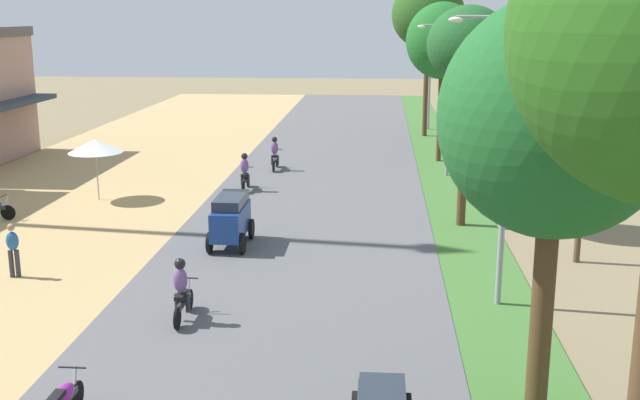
{
  "coord_description": "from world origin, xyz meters",
  "views": [
    {
      "loc": [
        2.59,
        -3.07,
        7.57
      ],
      "look_at": [
        0.73,
        20.76,
        1.77
      ],
      "focal_mm": 43.25,
      "sensor_mm": 36.0,
      "label": 1
    }
  ],
  "objects_px": {
    "median_tree_fourth": "(443,41)",
    "streetlamp_mid": "(450,88)",
    "utility_pole_far": "(588,115)",
    "motorbike_ahead_third": "(182,291)",
    "median_tree_second": "(556,119)",
    "motorbike_ahead_second": "(64,400)",
    "streetlamp_far": "(430,66)",
    "streetlamp_near": "(507,141)",
    "median_tree_third": "(468,47)",
    "pedestrian_on_shoulder": "(13,247)",
    "vendor_umbrella": "(95,146)",
    "car_van_blue": "(231,218)",
    "motorbike_ahead_fifth": "(275,154)",
    "utility_pole_near": "(511,78)",
    "median_tree_fifth": "(428,15)",
    "motorbike_ahead_fourth": "(245,173)"
  },
  "relations": [
    {
      "from": "median_tree_fifth",
      "to": "motorbike_ahead_fifth",
      "type": "xyz_separation_m",
      "value": [
        -7.92,
        -11.61,
        -6.63
      ]
    },
    {
      "from": "car_van_blue",
      "to": "motorbike_ahead_second",
      "type": "relative_size",
      "value": 1.34
    },
    {
      "from": "pedestrian_on_shoulder",
      "to": "median_tree_third",
      "type": "distance_m",
      "value": 16.14
    },
    {
      "from": "streetlamp_near",
      "to": "streetlamp_mid",
      "type": "distance_m",
      "value": 16.71
    },
    {
      "from": "streetlamp_far",
      "to": "motorbike_ahead_second",
      "type": "relative_size",
      "value": 3.96
    },
    {
      "from": "motorbike_ahead_fifth",
      "to": "motorbike_ahead_fourth",
      "type": "bearing_deg",
      "value": -98.37
    },
    {
      "from": "utility_pole_near",
      "to": "motorbike_ahead_second",
      "type": "xyz_separation_m",
      "value": [
        -11.82,
        -23.98,
        -4.08
      ]
    },
    {
      "from": "streetlamp_far",
      "to": "motorbike_ahead_fourth",
      "type": "bearing_deg",
      "value": -115.18
    },
    {
      "from": "motorbike_ahead_fourth",
      "to": "motorbike_ahead_second",
      "type": "bearing_deg",
      "value": -89.96
    },
    {
      "from": "median_tree_fourth",
      "to": "median_tree_fifth",
      "type": "distance_m",
      "value": 8.6
    },
    {
      "from": "median_tree_fourth",
      "to": "streetlamp_far",
      "type": "height_order",
      "value": "median_tree_fourth"
    },
    {
      "from": "vendor_umbrella",
      "to": "streetlamp_mid",
      "type": "height_order",
      "value": "streetlamp_mid"
    },
    {
      "from": "median_tree_second",
      "to": "utility_pole_near",
      "type": "height_order",
      "value": "utility_pole_near"
    },
    {
      "from": "median_tree_fifth",
      "to": "motorbike_ahead_fourth",
      "type": "height_order",
      "value": "median_tree_fifth"
    },
    {
      "from": "median_tree_fifth",
      "to": "car_van_blue",
      "type": "bearing_deg",
      "value": -107.45
    },
    {
      "from": "utility_pole_near",
      "to": "pedestrian_on_shoulder",
      "type": "bearing_deg",
      "value": -136.11
    },
    {
      "from": "median_tree_fifth",
      "to": "streetlamp_near",
      "type": "xyz_separation_m",
      "value": [
        0.4,
        -29.0,
        -3.04
      ]
    },
    {
      "from": "median_tree_fifth",
      "to": "motorbike_ahead_second",
      "type": "distance_m",
      "value": 37.59
    },
    {
      "from": "pedestrian_on_shoulder",
      "to": "median_tree_fourth",
      "type": "bearing_deg",
      "value": 54.91
    },
    {
      "from": "motorbike_ahead_second",
      "to": "motorbike_ahead_third",
      "type": "distance_m",
      "value": 5.21
    },
    {
      "from": "vendor_umbrella",
      "to": "motorbike_ahead_fifth",
      "type": "xyz_separation_m",
      "value": [
        6.47,
        6.7,
        -1.45
      ]
    },
    {
      "from": "vendor_umbrella",
      "to": "streetlamp_near",
      "type": "relative_size",
      "value": 0.33
    },
    {
      "from": "pedestrian_on_shoulder",
      "to": "motorbike_ahead_fourth",
      "type": "relative_size",
      "value": 0.9
    },
    {
      "from": "vendor_umbrella",
      "to": "motorbike_ahead_fourth",
      "type": "bearing_deg",
      "value": 19.85
    },
    {
      "from": "median_tree_fourth",
      "to": "streetlamp_near",
      "type": "height_order",
      "value": "median_tree_fourth"
    },
    {
      "from": "median_tree_third",
      "to": "streetlamp_mid",
      "type": "xyz_separation_m",
      "value": [
        0.2,
        8.83,
        -2.22
      ]
    },
    {
      "from": "median_tree_second",
      "to": "motorbike_ahead_second",
      "type": "relative_size",
      "value": 4.39
    },
    {
      "from": "pedestrian_on_shoulder",
      "to": "utility_pole_far",
      "type": "distance_m",
      "value": 17.41
    },
    {
      "from": "utility_pole_far",
      "to": "motorbike_ahead_third",
      "type": "height_order",
      "value": "utility_pole_far"
    },
    {
      "from": "median_tree_fifth",
      "to": "utility_pole_far",
      "type": "relative_size",
      "value": 1.08
    },
    {
      "from": "median_tree_fourth",
      "to": "motorbike_ahead_third",
      "type": "distance_m",
      "value": 24.29
    },
    {
      "from": "pedestrian_on_shoulder",
      "to": "motorbike_ahead_third",
      "type": "distance_m",
      "value": 6.42
    },
    {
      "from": "streetlamp_mid",
      "to": "streetlamp_far",
      "type": "height_order",
      "value": "streetlamp_mid"
    },
    {
      "from": "median_tree_fourth",
      "to": "motorbike_ahead_fifth",
      "type": "distance_m",
      "value": 10.28
    },
    {
      "from": "streetlamp_mid",
      "to": "car_van_blue",
      "type": "bearing_deg",
      "value": -123.71
    },
    {
      "from": "streetlamp_near",
      "to": "motorbike_ahead_fifth",
      "type": "bearing_deg",
      "value": 115.56
    },
    {
      "from": "car_van_blue",
      "to": "motorbike_ahead_fifth",
      "type": "height_order",
      "value": "car_van_blue"
    },
    {
      "from": "median_tree_third",
      "to": "streetlamp_near",
      "type": "distance_m",
      "value": 8.13
    },
    {
      "from": "median_tree_fourth",
      "to": "motorbike_ahead_fourth",
      "type": "xyz_separation_m",
      "value": [
        -8.88,
        -7.72,
        -5.36
      ]
    },
    {
      "from": "utility_pole_far",
      "to": "motorbike_ahead_third",
      "type": "xyz_separation_m",
      "value": [
        -11.04,
        -5.79,
        -3.75
      ]
    },
    {
      "from": "vendor_umbrella",
      "to": "streetlamp_far",
      "type": "bearing_deg",
      "value": 55.13
    },
    {
      "from": "pedestrian_on_shoulder",
      "to": "motorbike_ahead_fifth",
      "type": "xyz_separation_m",
      "value": [
        5.46,
        16.33,
        -0.11
      ]
    },
    {
      "from": "car_van_blue",
      "to": "median_tree_fourth",
      "type": "bearing_deg",
      "value": 63.43
    },
    {
      "from": "vendor_umbrella",
      "to": "median_tree_second",
      "type": "relative_size",
      "value": 0.32
    },
    {
      "from": "utility_pole_near",
      "to": "utility_pole_far",
      "type": "height_order",
      "value": "utility_pole_near"
    },
    {
      "from": "median_tree_second",
      "to": "utility_pole_near",
      "type": "relative_size",
      "value": 0.89
    },
    {
      "from": "streetlamp_near",
      "to": "utility_pole_near",
      "type": "height_order",
      "value": "utility_pole_near"
    },
    {
      "from": "median_tree_fourth",
      "to": "streetlamp_mid",
      "type": "xyz_separation_m",
      "value": [
        0.12,
        -3.8,
        -1.99
      ]
    },
    {
      "from": "streetlamp_mid",
      "to": "motorbike_ahead_fifth",
      "type": "xyz_separation_m",
      "value": [
        -8.32,
        0.68,
        -3.37
      ]
    },
    {
      "from": "streetlamp_near",
      "to": "median_tree_fourth",
      "type": "bearing_deg",
      "value": 90.33
    }
  ]
}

